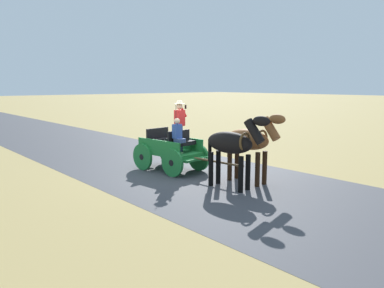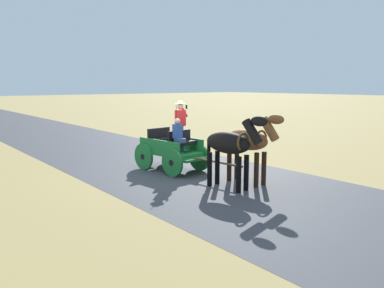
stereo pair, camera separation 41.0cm
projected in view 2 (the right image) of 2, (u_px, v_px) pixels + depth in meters
ground_plane at (180, 172)px, 13.63m from camera, size 200.00×200.00×0.00m
road_surface at (180, 172)px, 13.63m from camera, size 6.49×160.00×0.01m
horse_drawn_carriage at (173, 148)px, 13.73m from camera, size 1.68×4.52×2.50m
horse_near_side at (250, 141)px, 11.85m from camera, size 0.66×2.13×2.21m
horse_off_side at (231, 145)px, 11.22m from camera, size 0.77×2.15×2.21m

